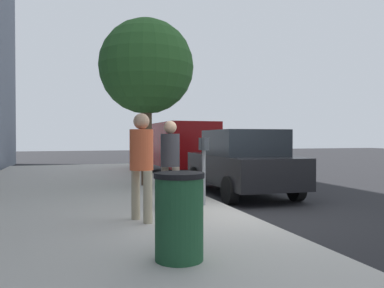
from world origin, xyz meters
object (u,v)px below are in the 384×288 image
(parking_meter, at_px, (204,157))
(trash_bin, at_px, (179,216))
(pedestrian_at_meter, at_px, (170,157))
(street_tree, at_px, (146,67))
(parked_van_far, at_px, (178,145))
(parked_sedan_near, at_px, (241,162))
(pedestrian_bystander, at_px, (141,157))

(parking_meter, bearing_deg, trash_bin, 155.96)
(parking_meter, height_order, pedestrian_at_meter, pedestrian_at_meter)
(street_tree, relative_size, trash_bin, 4.88)
(parked_van_far, bearing_deg, street_tree, 154.24)
(parked_van_far, xyz_separation_m, street_tree, (-4.79, 2.31, 2.39))
(parked_sedan_near, relative_size, trash_bin, 4.42)
(pedestrian_at_meter, xyz_separation_m, trash_bin, (-3.21, 0.72, -0.52))
(pedestrian_bystander, relative_size, parked_van_far, 0.35)
(street_tree, bearing_deg, parked_van_far, -25.76)
(pedestrian_bystander, distance_m, street_tree, 5.51)
(pedestrian_bystander, relative_size, trash_bin, 1.81)
(parked_sedan_near, relative_size, parked_van_far, 0.85)
(parking_meter, xyz_separation_m, street_tree, (3.73, 0.49, 2.48))
(pedestrian_at_meter, distance_m, street_tree, 4.54)
(parking_meter, xyz_separation_m, pedestrian_bystander, (-1.12, 1.51, 0.07))
(pedestrian_at_meter, height_order, trash_bin, pedestrian_at_meter)
(pedestrian_at_meter, distance_m, parked_sedan_near, 3.34)
(parking_meter, height_order, street_tree, street_tree)
(pedestrian_at_meter, distance_m, pedestrian_bystander, 1.30)
(street_tree, distance_m, trash_bin, 7.68)
(pedestrian_at_meter, relative_size, street_tree, 0.36)
(parked_sedan_near, height_order, trash_bin, parked_sedan_near)
(street_tree, bearing_deg, parking_meter, -172.48)
(pedestrian_bystander, height_order, parked_sedan_near, pedestrian_bystander)
(parking_meter, distance_m, street_tree, 4.51)
(parking_meter, relative_size, street_tree, 0.29)
(parking_meter, bearing_deg, parked_sedan_near, -41.58)
(pedestrian_at_meter, height_order, parked_sedan_near, pedestrian_at_meter)
(pedestrian_at_meter, relative_size, parked_sedan_near, 0.39)
(street_tree, bearing_deg, pedestrian_at_meter, 176.20)
(pedestrian_at_meter, xyz_separation_m, parked_van_far, (8.59, -2.56, 0.08))
(pedestrian_at_meter, relative_size, parked_van_far, 0.33)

